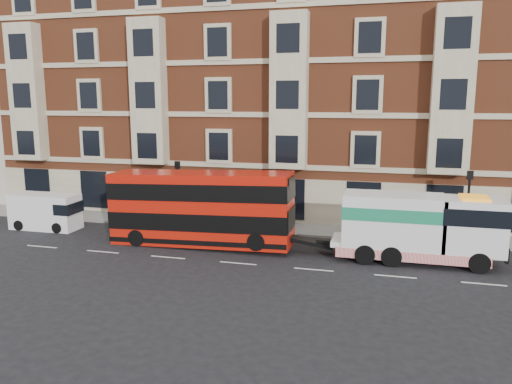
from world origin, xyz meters
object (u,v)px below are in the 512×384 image
tow_truck (416,227)px  box_van (45,212)px  double_decker_bus (201,207)px  pedestrian (117,207)px

tow_truck → box_van: size_ratio=1.91×
double_decker_bus → tow_truck: bearing=0.0°
pedestrian → box_van: bearing=-133.8°
pedestrian → tow_truck: bearing=-14.7°
double_decker_bus → pedestrian: size_ratio=7.06×
double_decker_bus → box_van: size_ratio=2.39×
tow_truck → pedestrian: (-20.26, 4.67, -0.99)m
double_decker_bus → pedestrian: 9.55m
box_van → pedestrian: 4.84m
box_van → pedestrian: box_van is taller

